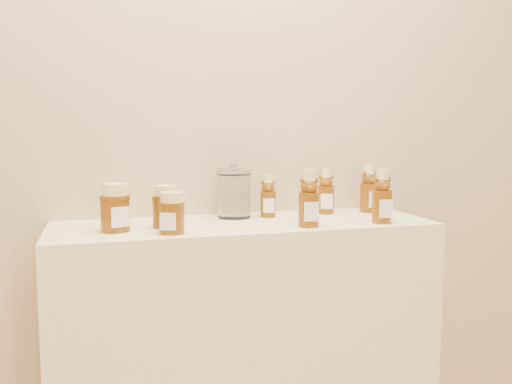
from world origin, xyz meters
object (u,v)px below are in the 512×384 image
object	(u,v)px
display_table	(245,358)
honey_jar_left	(115,208)
bear_bottle_front_left	(309,194)
glass_canister	(234,192)
bear_bottle_back_left	(268,193)

from	to	relation	value
display_table	honey_jar_left	distance (m)	0.66
display_table	bear_bottle_front_left	size ratio (longest dim) A/B	6.09
bear_bottle_front_left	glass_canister	size ratio (longest dim) A/B	1.11
honey_jar_left	display_table	bearing A→B (deg)	-11.16
bear_bottle_front_left	glass_canister	bearing A→B (deg)	135.11
bear_bottle_back_left	display_table	bearing A→B (deg)	-129.01
display_table	glass_canister	bearing A→B (deg)	94.09
bear_bottle_front_left	honey_jar_left	world-z (taller)	bear_bottle_front_left
honey_jar_left	glass_canister	size ratio (longest dim) A/B	0.78
display_table	honey_jar_left	world-z (taller)	honey_jar_left
bear_bottle_back_left	glass_canister	world-z (taller)	glass_canister
display_table	glass_canister	distance (m)	0.55
bear_bottle_back_left	bear_bottle_front_left	world-z (taller)	bear_bottle_front_left
glass_canister	honey_jar_left	bearing A→B (deg)	-159.70
glass_canister	bear_bottle_front_left	bearing A→B (deg)	-52.43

